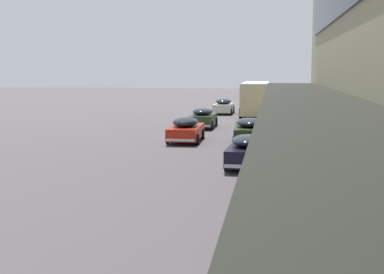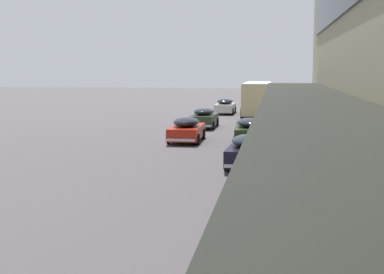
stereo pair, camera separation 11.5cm
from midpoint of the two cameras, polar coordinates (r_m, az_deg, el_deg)
name	(u,v)px [view 1 (the left image)]	position (r m, az deg, el deg)	size (l,w,h in m)	color
transit_bus_kerbside_front	(256,97)	(49.96, 6.76, 4.29)	(2.71, 9.61, 3.11)	tan
sedan_lead_mid	(186,129)	(32.11, -0.76, 0.82)	(1.92, 4.52, 1.49)	#B12312
sedan_far_back	(203,118)	(39.68, 1.09, 2.05)	(1.87, 4.36, 1.48)	#293A24
sedan_trailing_mid	(248,150)	(24.11, 5.86, -1.41)	(1.94, 4.62, 1.45)	black
sedan_oncoming_rear	(224,106)	(52.12, 3.32, 3.29)	(1.92, 4.45, 1.49)	beige
sedan_lead_near	(250,131)	(31.06, 6.10, 0.64)	(2.13, 4.81, 1.56)	#243316
pedestrian_at_kerb	(376,245)	(10.42, 18.72, -10.82)	(0.55, 0.41, 1.86)	#2A291A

